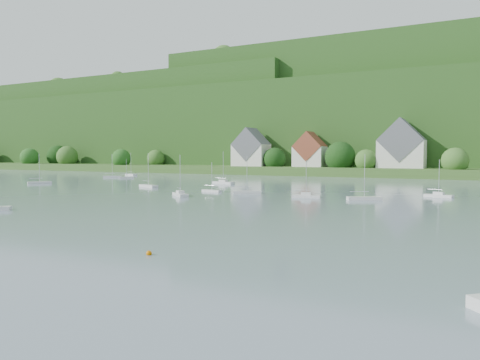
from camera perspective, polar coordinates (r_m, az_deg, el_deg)
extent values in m
cube|color=#375921|center=(191.92, 18.06, 1.07)|extent=(600.00, 60.00, 3.00)
cube|color=#1F4215|center=(266.37, 20.76, 5.55)|extent=(620.00, 160.00, 40.00)
cube|color=#1F4215|center=(308.52, -8.64, 6.11)|extent=(200.00, 120.00, 52.00)
cube|color=#1F4215|center=(260.90, 22.87, 7.32)|extent=(240.00, 130.00, 60.00)
sphere|color=#386726|center=(261.63, -20.27, 2.68)|extent=(11.19, 11.19, 11.19)
sphere|color=#386726|center=(228.14, -10.21, 2.57)|extent=(8.61, 8.61, 8.61)
sphere|color=#1E4915|center=(227.10, -14.25, 2.55)|extent=(9.03, 9.03, 9.03)
sphere|color=#386726|center=(177.27, 15.06, 2.30)|extent=(8.19, 8.19, 8.19)
sphere|color=#386726|center=(194.04, 2.05, 2.31)|extent=(6.49, 6.49, 6.49)
sphere|color=#386726|center=(169.41, 24.67, 2.15)|extent=(8.73, 8.73, 8.73)
sphere|color=black|center=(190.51, 4.22, 2.57)|extent=(9.32, 9.32, 9.32)
sphere|color=black|center=(271.98, -20.45, 2.57)|extent=(9.50, 9.50, 9.50)
sphere|color=black|center=(274.10, -21.27, 2.72)|extent=(11.91, 11.91, 11.91)
sphere|color=#1E4915|center=(272.04, -24.20, 2.52)|extent=(9.91, 9.91, 9.91)
sphere|color=black|center=(182.10, 12.09, 2.75)|extent=(11.92, 11.92, 11.92)
sphere|color=#386726|center=(268.53, -7.38, 12.54)|extent=(10.52, 10.52, 10.52)
sphere|color=#386726|center=(342.71, -21.19, 10.40)|extent=(13.75, 13.75, 13.75)
sphere|color=#1E4915|center=(280.96, 2.86, 12.14)|extent=(10.29, 10.29, 10.29)
sphere|color=black|center=(334.83, -14.58, 10.59)|extent=(10.31, 10.31, 10.31)
sphere|color=black|center=(306.59, -15.57, 11.20)|extent=(8.14, 8.14, 8.14)
sphere|color=#386726|center=(329.91, -12.36, 10.63)|extent=(7.15, 7.15, 7.15)
sphere|color=black|center=(372.29, -20.78, 9.76)|extent=(11.66, 11.66, 11.66)
sphere|color=black|center=(263.89, 5.03, 12.59)|extent=(7.18, 7.18, 7.18)
sphere|color=#386726|center=(286.61, -14.62, 11.81)|extent=(8.89, 8.89, 8.89)
sphere|color=#1E4915|center=(344.01, -23.91, 10.14)|extent=(7.77, 7.77, 7.77)
sphere|color=black|center=(333.81, -15.44, 10.59)|extent=(9.97, 9.97, 9.97)
sphere|color=#386726|center=(247.50, 10.47, 15.11)|extent=(8.18, 8.18, 8.18)
sphere|color=#1E4915|center=(275.58, 21.28, 13.88)|extent=(12.73, 12.73, 12.73)
sphere|color=#386726|center=(279.66, 10.99, 13.67)|extent=(7.07, 7.07, 7.07)
sphere|color=black|center=(240.69, 19.20, 15.34)|extent=(8.21, 8.21, 8.21)
sphere|color=#386726|center=(267.11, 15.71, 14.31)|extent=(12.24, 12.24, 12.24)
sphere|color=#386726|center=(263.57, -1.98, 14.63)|extent=(13.65, 13.65, 13.65)
sphere|color=#1E4915|center=(263.48, 11.71, 10.54)|extent=(12.01, 12.01, 12.01)
sphere|color=black|center=(266.06, 19.98, 10.49)|extent=(15.72, 15.72, 15.72)
sphere|color=#1E4915|center=(260.20, 23.09, 10.39)|extent=(10.54, 10.54, 10.54)
sphere|color=#1E4915|center=(366.54, -10.61, 8.35)|extent=(8.18, 8.18, 8.18)
sphere|color=black|center=(348.91, -9.26, 8.65)|extent=(8.74, 8.74, 8.74)
sphere|color=black|center=(342.52, -13.55, 8.90)|extent=(15.38, 15.38, 15.38)
cube|color=silver|center=(196.17, 1.36, 3.02)|extent=(14.00, 10.00, 9.00)
cube|color=#595A61|center=(196.21, 1.37, 4.34)|extent=(14.00, 10.40, 14.00)
cube|color=silver|center=(188.45, 8.49, 2.83)|extent=(12.00, 9.00, 8.00)
cube|color=brown|center=(188.47, 8.50, 4.05)|extent=(12.00, 9.36, 12.00)
cube|color=silver|center=(179.18, 19.05, 3.00)|extent=(16.00, 11.00, 10.00)
cube|color=#595A61|center=(179.25, 19.08, 4.59)|extent=(16.00, 11.44, 16.00)
sphere|color=#CC6A00|center=(38.40, -11.01, -8.93)|extent=(0.46, 0.46, 0.46)
cube|color=silver|center=(84.52, 14.88, -2.17)|extent=(5.99, 4.35, 0.59)
cylinder|color=silver|center=(84.24, 14.91, 0.54)|extent=(0.10, 0.10, 7.42)
cylinder|color=silver|center=(84.16, 14.31, -1.37)|extent=(2.89, 1.66, 0.08)
cube|color=silver|center=(125.55, -2.05, -0.34)|extent=(6.67, 2.95, 0.65)
cube|color=silver|center=(125.52, -2.05, -0.08)|extent=(2.45, 1.65, 0.50)
cylinder|color=silver|center=(125.36, -2.05, 1.65)|extent=(0.10, 0.10, 8.06)
cylinder|color=silver|center=(126.10, -2.38, 0.23)|extent=(3.50, 0.72, 0.08)
cube|color=silver|center=(159.41, -13.64, 0.29)|extent=(4.19, 4.37, 0.47)
cylinder|color=silver|center=(159.29, -13.65, 1.44)|extent=(0.10, 0.10, 5.92)
cylinder|color=silver|center=(159.28, -13.90, 0.69)|extent=(1.83, 1.97, 0.08)
cube|color=silver|center=(99.44, -3.44, -1.32)|extent=(4.79, 2.01, 0.46)
cylinder|color=silver|center=(99.24, -3.45, 0.49)|extent=(0.10, 0.10, 5.81)
cylinder|color=silver|center=(99.80, -3.75, -0.65)|extent=(2.54, 0.48, 0.08)
cube|color=silver|center=(94.94, 0.85, -1.50)|extent=(5.61, 4.17, 0.56)
cylinder|color=silver|center=(94.71, 0.85, 0.77)|extent=(0.10, 0.10, 6.98)
cylinder|color=silver|center=(94.80, 0.34, -0.79)|extent=(2.69, 1.62, 0.08)
cube|color=silver|center=(86.96, 8.04, -1.98)|extent=(5.32, 2.53, 0.51)
cube|color=silver|center=(86.92, 8.04, -1.64)|extent=(1.97, 1.38, 0.50)
cylinder|color=silver|center=(86.72, 8.05, 0.30)|extent=(0.10, 0.10, 6.41)
cylinder|color=silver|center=(86.95, 7.54, -1.21)|extent=(2.77, 0.70, 0.08)
cube|color=silver|center=(165.11, -15.27, 0.38)|extent=(5.79, 4.77, 0.59)
cylinder|color=silver|center=(164.97, -15.29, 1.77)|extent=(0.10, 0.10, 7.40)
cylinder|color=silver|center=(165.18, -15.58, 0.79)|extent=(2.71, 1.95, 0.08)
cube|color=silver|center=(115.30, -11.07, -0.72)|extent=(6.33, 3.75, 0.61)
cylinder|color=silver|center=(115.10, -11.09, 1.33)|extent=(0.10, 0.10, 7.64)
cylinder|color=silver|center=(116.02, -11.31, -0.10)|extent=(3.18, 1.26, 0.08)
cube|color=silver|center=(89.92, -7.27, -1.78)|extent=(5.53, 5.03, 0.59)
cube|color=silver|center=(89.88, -7.28, -1.43)|extent=(2.31, 2.20, 0.50)
cylinder|color=silver|center=(89.67, -7.29, 0.74)|extent=(0.10, 0.10, 7.32)
cylinder|color=silver|center=(90.68, -7.42, -0.98)|extent=(2.51, 2.14, 0.08)
cube|color=silver|center=(94.45, 23.00, -1.79)|extent=(5.38, 2.94, 0.52)
cube|color=silver|center=(94.41, 23.01, -1.48)|extent=(2.04, 1.51, 0.50)
cylinder|color=silver|center=(94.23, 23.05, 0.33)|extent=(0.10, 0.10, 6.48)
cylinder|color=silver|center=(94.66, 22.58, -1.07)|extent=(2.75, 0.93, 0.08)
cube|color=silver|center=(179.72, -13.11, 0.64)|extent=(6.53, 3.93, 0.63)
cylinder|color=silver|center=(179.59, -13.13, 2.00)|extent=(0.10, 0.10, 7.90)
cylinder|color=silver|center=(180.51, -13.26, 1.03)|extent=(3.27, 1.33, 0.08)
cube|color=silver|center=(137.63, -23.18, -0.30)|extent=(4.71, 5.94, 0.60)
cylinder|color=silver|center=(137.47, -23.22, 1.39)|extent=(0.10, 0.10, 7.51)
cylinder|color=silver|center=(137.48, -23.57, 0.19)|extent=(1.88, 2.80, 0.08)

